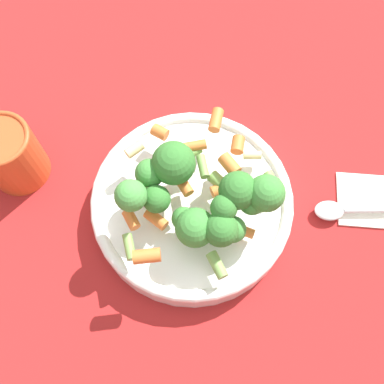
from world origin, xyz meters
TOP-DOWN VIEW (x-y plane):
  - ground_plane at (0.00, 0.00)m, footprint 3.00×3.00m
  - bowl at (0.00, 0.00)m, footprint 0.24×0.24m
  - pasta_salad at (-0.01, 0.02)m, footprint 0.19×0.20m
  - cup at (0.20, -0.10)m, footprint 0.07×0.07m
  - napkin at (-0.24, 0.04)m, footprint 0.13×0.10m
  - spoon at (-0.20, 0.05)m, footprint 0.19×0.06m

SIDE VIEW (x-z plane):
  - ground_plane at x=0.00m, z-range 0.00..0.00m
  - napkin at x=-0.24m, z-range 0.00..0.01m
  - spoon at x=-0.20m, z-range 0.01..0.02m
  - bowl at x=0.00m, z-range 0.00..0.04m
  - cup at x=0.20m, z-range 0.00..0.09m
  - pasta_salad at x=-0.01m, z-range 0.05..0.13m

